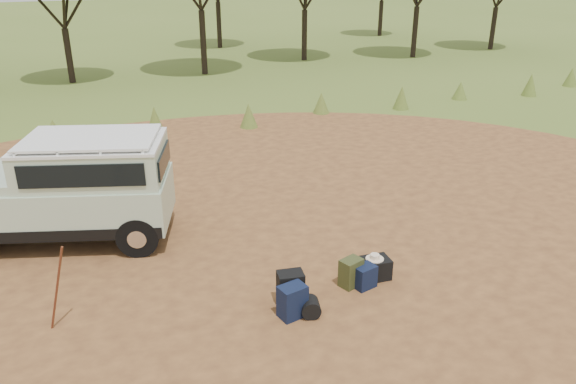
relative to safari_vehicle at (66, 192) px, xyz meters
name	(u,v)px	position (x,y,z in m)	size (l,w,h in m)	color
ground	(244,263)	(2.88, -2.24, -1.04)	(140.00, 140.00, 0.00)	#5C7228
dirt_clearing	(244,263)	(2.88, -2.24, -1.03)	(23.00, 23.00, 0.01)	#9C6333
grass_fringe	(160,123)	(2.99, 6.44, -0.63)	(36.60, 1.60, 0.90)	#5C7228
safari_vehicle	(66,192)	(0.00, 0.00, 0.00)	(4.69, 3.04, 2.15)	#B7CFB1
walking_staff	(57,289)	(-0.31, -3.07, -0.32)	(0.04, 0.04, 1.48)	brown
backpack_black	(291,288)	(3.17, -3.78, -0.75)	(0.42, 0.31, 0.57)	black
backpack_navy	(292,302)	(3.06, -4.13, -0.76)	(0.42, 0.30, 0.55)	#101B34
backpack_olive	(351,273)	(4.34, -3.70, -0.78)	(0.37, 0.27, 0.51)	#444921
duffel_navy	(364,277)	(4.54, -3.83, -0.83)	(0.37, 0.28, 0.41)	#101B34
hard_case	(374,268)	(4.84, -3.63, -0.84)	(0.54, 0.38, 0.38)	black
stuff_sack	(310,307)	(3.33, -4.22, -0.88)	(0.31, 0.31, 0.31)	black
safari_hat	(375,257)	(4.84, -3.63, -0.62)	(0.32, 0.32, 0.09)	beige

